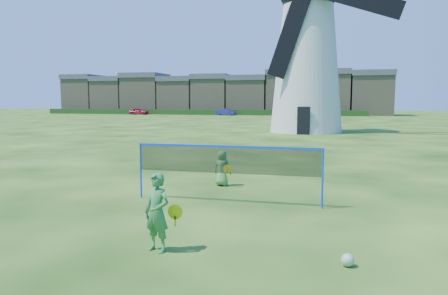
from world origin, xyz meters
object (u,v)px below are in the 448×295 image
windmill (307,57)px  player_girl (157,212)px  player_boy (222,168)px  car_right (225,112)px  play_ball (348,260)px  car_left (139,111)px  badminton_net (227,161)px

windmill → player_girl: (-0.84, -30.41, -5.69)m
player_boy → car_right: bearing=-67.2°
player_girl → windmill: bearing=106.2°
play_ball → car_right: car_right is taller
car_left → car_right: (16.70, 0.51, 0.00)m
car_left → player_boy: bearing=-154.1°
player_boy → play_ball: (3.70, -6.01, -0.46)m
player_girl → car_left: size_ratio=0.40×
badminton_net → play_ball: size_ratio=22.95×
windmill → player_girl: windmill is taller
badminton_net → car_left: size_ratio=1.39×
badminton_net → player_girl: (-0.34, -3.92, -0.42)m
player_girl → car_right: (-15.61, 67.70, -0.10)m
play_ball → player_girl: bearing=-178.3°
windmill → player_boy: (-1.19, -24.30, -5.84)m
play_ball → car_left: car_left is taller
badminton_net → car_left: 71.21m
car_right → player_girl: bearing=-157.3°
windmill → player_girl: size_ratio=13.20×
windmill → car_left: bearing=132.0°
windmill → play_ball: (2.51, -30.31, -6.30)m
player_boy → car_left: size_ratio=0.31×
badminton_net → player_boy: bearing=107.5°
player_girl → player_boy: (-0.35, 6.11, -0.15)m
windmill → badminton_net: windmill is taller
car_left → car_right: size_ratio=0.96×
windmill → car_right: bearing=113.8°
player_girl → car_left: (-32.31, 67.20, -0.10)m
car_left → play_ball: bearing=-153.7°
windmill → play_ball: size_ratio=86.82×
player_girl → player_boy: size_ratio=1.26×
windmill → badminton_net: 27.02m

